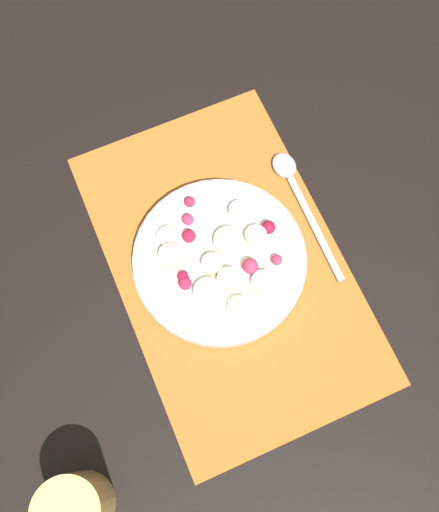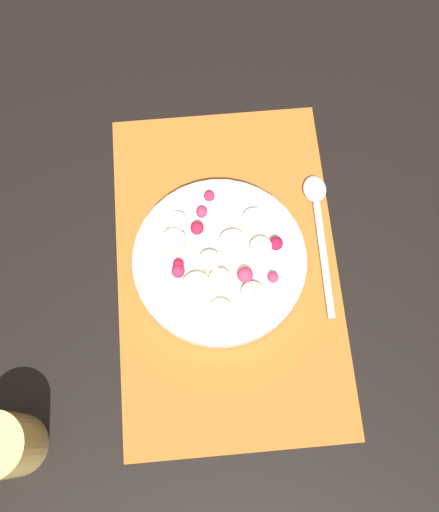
% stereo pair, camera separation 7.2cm
% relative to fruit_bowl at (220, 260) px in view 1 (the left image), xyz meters
% --- Properties ---
extents(ground_plane, '(3.00, 3.00, 0.00)m').
position_rel_fruit_bowl_xyz_m(ground_plane, '(-0.01, -0.01, -0.02)').
color(ground_plane, black).
extents(placemat, '(0.46, 0.29, 0.01)m').
position_rel_fruit_bowl_xyz_m(placemat, '(-0.01, -0.01, -0.02)').
color(placemat, '#B26023').
rests_on(placemat, ground_plane).
extents(fruit_bowl, '(0.22, 0.22, 0.05)m').
position_rel_fruit_bowl_xyz_m(fruit_bowl, '(0.00, 0.00, 0.00)').
color(fruit_bowl, silver).
rests_on(fruit_bowl, placemat).
extents(spoon, '(0.20, 0.03, 0.01)m').
position_rel_fruit_bowl_xyz_m(spoon, '(0.06, -0.14, -0.01)').
color(spoon, '#B2B2B7').
rests_on(spoon, placemat).
extents(drinking_glass, '(0.07, 0.07, 0.09)m').
position_rel_fruit_bowl_xyz_m(drinking_glass, '(-0.20, 0.26, 0.02)').
color(drinking_glass, '#F4CC66').
rests_on(drinking_glass, ground_plane).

